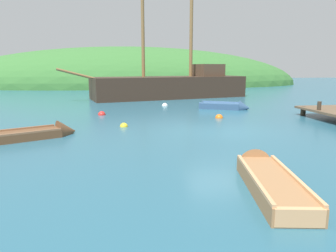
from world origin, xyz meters
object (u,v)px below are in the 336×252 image
(buoy_yellow, at_px, (124,127))
(buoy_orange, at_px, (219,118))
(rowboat_near_dock, at_px, (265,179))
(buoy_red, at_px, (102,115))
(buoy_white, at_px, (165,106))
(rowboat_outer_right, at_px, (226,107))
(rowboat_portside, at_px, (37,135))
(sailing_ship, at_px, (171,90))

(buoy_yellow, relative_size, buoy_orange, 0.87)
(rowboat_near_dock, bearing_deg, buoy_red, 31.50)
(rowboat_near_dock, relative_size, buoy_white, 9.60)
(rowboat_outer_right, xyz_separation_m, buoy_red, (-7.94, -1.33, -0.14))
(rowboat_portside, xyz_separation_m, buoy_orange, (8.54, 3.49, -0.10))
(rowboat_portside, bearing_deg, sailing_ship, 36.05)
(rowboat_portside, distance_m, buoy_red, 5.96)
(buoy_yellow, xyz_separation_m, buoy_red, (-1.22, 3.76, 0.00))
(sailing_ship, distance_m, buoy_orange, 11.50)
(buoy_red, bearing_deg, buoy_yellow, -72.01)
(rowboat_outer_right, height_order, buoy_yellow, rowboat_outer_right)
(rowboat_near_dock, distance_m, rowboat_outer_right, 13.23)
(rowboat_outer_right, bearing_deg, rowboat_portside, -119.96)
(buoy_white, bearing_deg, rowboat_outer_right, -31.40)
(buoy_yellow, xyz_separation_m, buoy_white, (2.97, 7.38, 0.00))
(rowboat_near_dock, distance_m, buoy_white, 15.06)
(buoy_white, bearing_deg, buoy_red, -139.18)
(buoy_orange, distance_m, buoy_white, 6.08)
(buoy_orange, xyz_separation_m, buoy_white, (-2.17, 5.68, 0.00))
(rowboat_outer_right, bearing_deg, sailing_ship, 132.03)
(sailing_ship, bearing_deg, rowboat_portside, 48.46)
(rowboat_outer_right, height_order, buoy_orange, rowboat_outer_right)
(sailing_ship, height_order, buoy_white, sailing_ship)
(sailing_ship, relative_size, buoy_orange, 38.49)
(buoy_yellow, xyz_separation_m, buoy_orange, (5.14, 1.70, 0.00))
(sailing_ship, bearing_deg, rowboat_near_dock, 72.86)
(buoy_red, relative_size, buoy_white, 1.07)
(rowboat_outer_right, height_order, buoy_red, rowboat_outer_right)
(buoy_white, bearing_deg, sailing_ship, 76.20)
(rowboat_near_dock, relative_size, buoy_orange, 9.35)
(rowboat_portside, distance_m, rowboat_outer_right, 12.24)
(sailing_ship, relative_size, buoy_red, 37.04)
(sailing_ship, distance_m, rowboat_outer_right, 8.42)
(sailing_ship, bearing_deg, buoy_white, 62.20)
(rowboat_portside, xyz_separation_m, buoy_yellow, (3.41, 1.78, -0.10))
(rowboat_portside, height_order, rowboat_outer_right, rowboat_portside)
(buoy_orange, bearing_deg, sailing_ship, 93.74)
(sailing_ship, xyz_separation_m, rowboat_outer_right, (2.34, -8.07, -0.57))
(buoy_red, bearing_deg, buoy_white, 40.82)
(rowboat_outer_right, distance_m, buoy_orange, 3.74)
(buoy_white, bearing_deg, buoy_yellow, -111.90)
(buoy_red, height_order, buoy_white, buoy_red)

